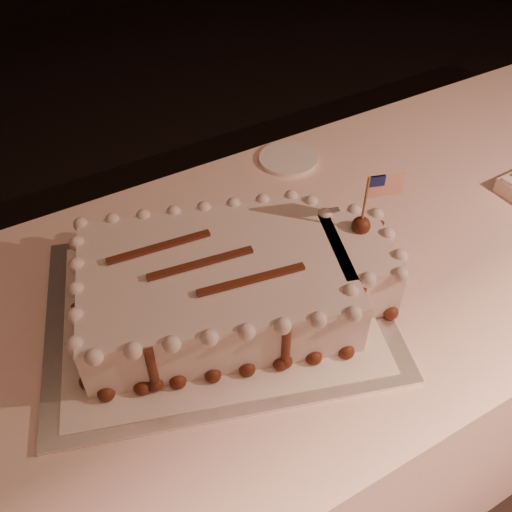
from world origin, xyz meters
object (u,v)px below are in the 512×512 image
cake_board (217,307)px  sheet_cake (233,282)px  banquet_table (337,357)px  side_plate (288,159)px

cake_board → sheet_cake: sheet_cake is taller
banquet_table → cake_board: (-0.31, -0.01, 0.38)m
banquet_table → side_plate: 0.49m
cake_board → sheet_cake: (0.03, -0.01, 0.06)m
banquet_table → sheet_cake: sheet_cake is taller
banquet_table → side_plate: size_ratio=17.51×
sheet_cake → cake_board: bearing=162.2°
banquet_table → cake_board: cake_board is taller
cake_board → side_plate: size_ratio=4.31×
sheet_cake → side_plate: (0.32, 0.33, -0.06)m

